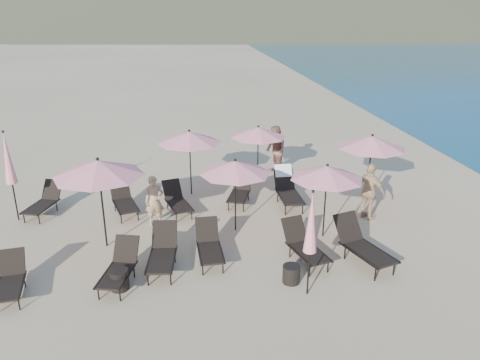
{
  "coord_description": "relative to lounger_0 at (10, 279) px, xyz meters",
  "views": [
    {
      "loc": [
        -1.36,
        -9.93,
        6.12
      ],
      "look_at": [
        0.27,
        3.5,
        1.1
      ],
      "focal_mm": 35.0,
      "sensor_mm": 36.0,
      "label": 1
    }
  ],
  "objects": [
    {
      "name": "umbrella_open_4",
      "position": [
        6.63,
        6.42,
        1.53
      ],
      "size": [
        2.02,
        2.02,
        2.18
      ],
      "color": "black",
      "rests_on": "ground"
    },
    {
      "name": "ground",
      "position": [
        5.38,
        0.33,
        -0.39
      ],
      "size": [
        800.0,
        800.0,
        0.0
      ],
      "primitive_type": "plane",
      "color": "#D6BA8C",
      "rests_on": "ground"
    },
    {
      "name": "lounger_7",
      "position": [
        2.03,
        4.26,
        0.04
      ],
      "size": [
        1.08,
        1.73,
        0.93
      ],
      "rotation": [
        0.0,
        0.0,
        0.31
      ],
      "color": "black",
      "rests_on": "ground"
    },
    {
      "name": "beachgoer_c",
      "position": [
        9.49,
        2.93,
        0.49
      ],
      "size": [
        0.97,
        1.09,
        1.77
      ],
      "primitive_type": "imported",
      "rotation": [
        0.0,
        0.0,
        2.23
      ],
      "color": "tan",
      "rests_on": "ground"
    },
    {
      "name": "beachgoer_b",
      "position": [
        7.45,
        7.34,
        0.55
      ],
      "size": [
        0.91,
        1.06,
        1.89
      ],
      "primitive_type": "imported",
      "rotation": [
        0.0,
        0.0,
        -1.33
      ],
      "color": "#925E4B",
      "rests_on": "ground"
    },
    {
      "name": "lounger_8",
      "position": [
        3.68,
        4.1,
        0.02
      ],
      "size": [
        1.01,
        1.65,
        0.89
      ],
      "rotation": [
        0.0,
        0.0,
        0.29
      ],
      "color": "black",
      "rests_on": "ground"
    },
    {
      "name": "lounger_6",
      "position": [
        -0.44,
        4.49,
        0.03
      ],
      "size": [
        1.04,
        1.69,
        0.91
      ],
      "rotation": [
        0.0,
        0.0,
        -0.3
      ],
      "color": "black",
      "rests_on": "ground"
    },
    {
      "name": "umbrella_open_3",
      "position": [
        4.17,
        5.6,
        1.64
      ],
      "size": [
        2.14,
        2.14,
        2.3
      ],
      "color": "black",
      "rests_on": "ground"
    },
    {
      "name": "lounger_2",
      "position": [
        3.36,
        0.75,
        0.06
      ],
      "size": [
        0.78,
        1.73,
        0.97
      ],
      "rotation": [
        0.0,
        0.0,
        -0.09
      ],
      "color": "black",
      "rests_on": "ground"
    },
    {
      "name": "lounger_4",
      "position": [
        6.91,
        0.7,
        0.04
      ],
      "size": [
        1.03,
        1.73,
        0.93
      ],
      "rotation": [
        0.0,
        0.0,
        0.27
      ],
      "color": "black",
      "rests_on": "ground"
    },
    {
      "name": "umbrella_open_5",
      "position": [
        9.91,
        4.12,
        1.69
      ],
      "size": [
        2.19,
        2.19,
        2.36
      ],
      "color": "black",
      "rests_on": "ground"
    },
    {
      "name": "lounger_9",
      "position": [
        5.75,
        4.63,
        0.02
      ],
      "size": [
        1.02,
        1.65,
        0.89
      ],
      "rotation": [
        0.0,
        0.0,
        -0.3
      ],
      "color": "black",
      "rests_on": "ground"
    },
    {
      "name": "lounger_10",
      "position": [
        7.29,
        4.4,
        0.15
      ],
      "size": [
        0.72,
        1.84,
        1.13
      ],
      "rotation": [
        0.0,
        0.0,
        0.03
      ],
      "color": "black",
      "rests_on": "ground"
    },
    {
      "name": "umbrella_open_1",
      "position": [
        5.38,
        2.64,
        1.54
      ],
      "size": [
        2.03,
        2.03,
        2.18
      ],
      "color": "black",
      "rests_on": "ground"
    },
    {
      "name": "umbrella_open_0",
      "position": [
        1.78,
        2.1,
        1.84
      ],
      "size": [
        2.35,
        2.35,
        2.53
      ],
      "color": "black",
      "rests_on": "ground"
    },
    {
      "name": "side_table_1",
      "position": [
        6.37,
        -0.28,
        -0.18
      ],
      "size": [
        0.42,
        0.42,
        0.43
      ],
      "primitive_type": "cylinder",
      "color": "black",
      "rests_on": "ground"
    },
    {
      "name": "umbrella_open_2",
      "position": [
        7.8,
        1.94,
        1.52
      ],
      "size": [
        2.01,
        2.01,
        2.17
      ],
      "color": "black",
      "rests_on": "ground"
    },
    {
      "name": "umbrella_closed_0",
      "position": [
        6.63,
        -0.79,
        1.37
      ],
      "size": [
        0.3,
        0.3,
        2.54
      ],
      "color": "black",
      "rests_on": "ground"
    },
    {
      "name": "lounger_0",
      "position": [
        0.0,
        0.0,
        0.0
      ],
      "size": [
        0.79,
        1.54,
        0.84
      ],
      "rotation": [
        0.0,
        0.0,
        0.17
      ],
      "color": "black",
      "rests_on": "ground"
    },
    {
      "name": "lounger_1",
      "position": [
        2.38,
        0.21,
        0.03
      ],
      "size": [
        0.94,
        1.67,
        0.91
      ],
      "rotation": [
        0.0,
        0.0,
        -0.23
      ],
      "color": "black",
      "rests_on": "ground"
    },
    {
      "name": "beachgoer_a",
      "position": [
        3.05,
        3.28,
        0.37
      ],
      "size": [
        0.59,
        0.43,
        1.52
      ],
      "primitive_type": "imported",
      "rotation": [
        0.0,
        0.0,
        0.12
      ],
      "color": "tan",
      "rests_on": "ground"
    },
    {
      "name": "lounger_5",
      "position": [
        8.35,
        0.44,
        0.1
      ],
      "size": [
        1.27,
        1.97,
        1.06
      ],
      "rotation": [
        0.0,
        0.0,
        0.34
      ],
      "color": "black",
      "rests_on": "ground"
    },
    {
      "name": "lounger_3",
      "position": [
        4.52,
        1.02,
        0.03
      ],
      "size": [
        0.68,
        1.6,
        0.91
      ],
      "rotation": [
        0.0,
        0.0,
        0.05
      ],
      "color": "black",
      "rests_on": "ground"
    },
    {
      "name": "umbrella_closed_1",
      "position": [
        -1.14,
        4.11,
        1.56
      ],
      "size": [
        0.33,
        0.33,
        2.82
      ],
      "color": "black",
      "rests_on": "ground"
    },
    {
      "name": "side_table_0",
      "position": [
        2.39,
        -0.07,
        -0.15
      ],
      "size": [
        0.44,
        0.44,
        0.49
      ],
      "primitive_type": "cylinder",
      "color": "black",
      "rests_on": "ground"
    }
  ]
}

